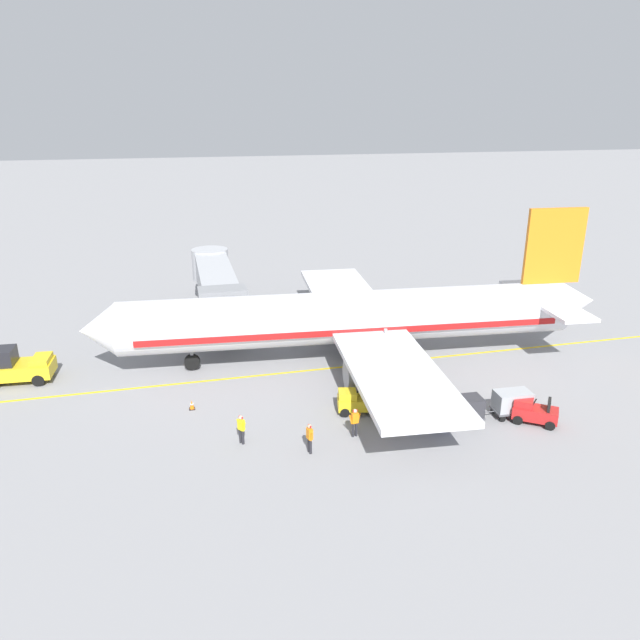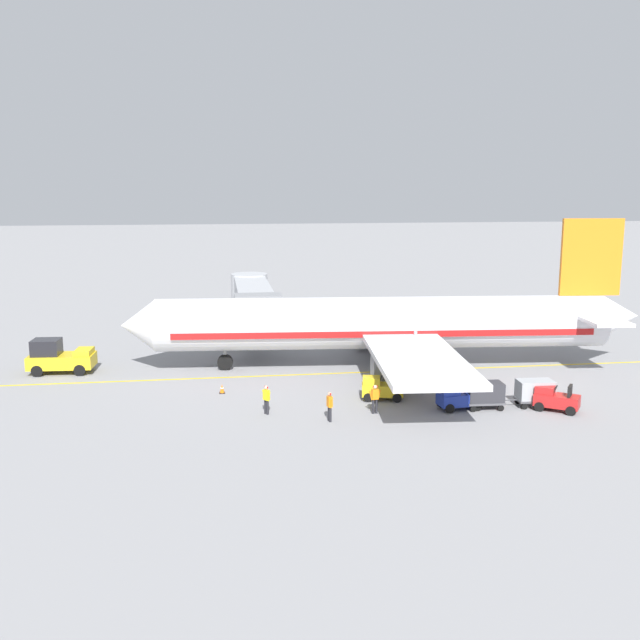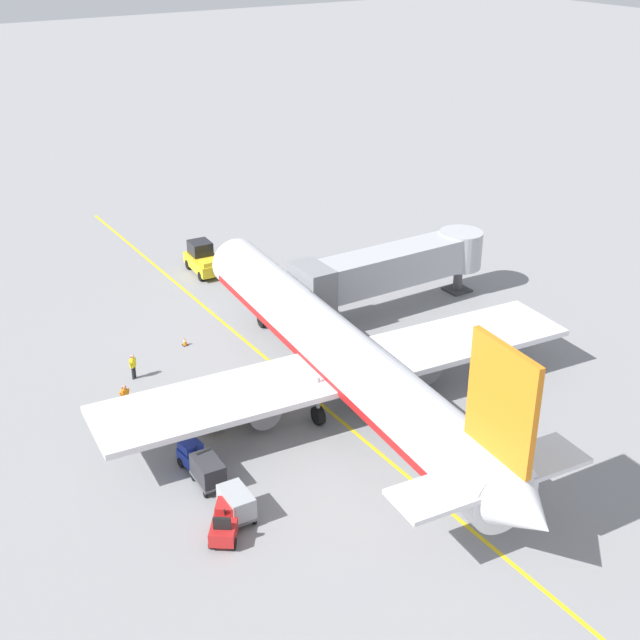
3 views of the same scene
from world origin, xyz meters
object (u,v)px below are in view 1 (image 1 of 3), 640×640
pushback_tractor (15,366)px  ground_crew_loader (355,421)px  baggage_cart_second_in_train (512,401)px  ground_crew_marshaller (310,437)px  baggage_tug_spare (357,402)px  jet_bridge (216,283)px  ground_crew_wing_walker (241,428)px  safety_cone_nose_left (192,405)px  baggage_cart_front (464,408)px  baggage_tug_lead (438,414)px  baggage_tug_trailing (534,412)px  parked_airliner (354,318)px

pushback_tractor → ground_crew_loader: size_ratio=2.68×
baggage_cart_second_in_train → ground_crew_marshaller: bearing=94.8°
baggage_cart_second_in_train → baggage_tug_spare: bearing=73.3°
jet_bridge → pushback_tractor: jet_bridge is taller
jet_bridge → ground_crew_wing_walker: (-20.22, 0.39, -2.50)m
pushback_tractor → baggage_cart_second_in_train: (-12.21, -29.55, -0.15)m
jet_bridge → pushback_tractor: size_ratio=3.55×
jet_bridge → ground_crew_loader: (-20.99, -5.79, -2.50)m
ground_crew_wing_walker → safety_cone_nose_left: ground_crew_wing_walker is taller
baggage_cart_second_in_train → safety_cone_nose_left: size_ratio=4.96×
jet_bridge → baggage_cart_front: bearing=-149.5°
baggage_tug_lead → baggage_cart_front: baggage_tug_lead is taller
pushback_tractor → safety_cone_nose_left: 13.11m
jet_bridge → baggage_cart_front: size_ratio=5.49×
pushback_tractor → baggage_cart_front: (-12.25, -26.40, -0.15)m
baggage_cart_front → safety_cone_nose_left: (5.45, 15.22, -0.66)m
ground_crew_loader → baggage_cart_second_in_train: bearing=-89.9°
baggage_cart_front → baggage_tug_spare: bearing=64.6°
jet_bridge → baggage_tug_spare: size_ratio=5.98×
baggage_tug_lead → baggage_tug_trailing: same height
pushback_tractor → baggage_tug_spare: pushback_tractor is taller
baggage_cart_second_in_train → safety_cone_nose_left: 19.16m
baggage_cart_second_in_train → ground_crew_marshaller: 12.56m
baggage_tug_lead → safety_cone_nose_left: size_ratio=4.43×
parked_airliner → jet_bridge: parked_airliner is taller
baggage_cart_front → ground_crew_loader: 6.57m
jet_bridge → ground_crew_marshaller: 22.37m
pushback_tractor → baggage_cart_second_in_train: size_ratio=1.55×
ground_crew_wing_walker → baggage_tug_lead: bearing=-93.7°
baggage_tug_trailing → safety_cone_nose_left: 20.22m
safety_cone_nose_left → baggage_cart_second_in_train: bearing=-106.4°
baggage_tug_trailing → ground_crew_wing_walker: (1.79, 16.69, 0.24)m
baggage_cart_front → baggage_tug_lead: bearing=87.3°
baggage_tug_lead → baggage_tug_spare: 4.79m
parked_airliner → ground_crew_marshaller: 13.04m
ground_crew_marshaller → pushback_tractor: bearing=52.1°
baggage_tug_lead → ground_crew_loader: bearing=90.5°
safety_cone_nose_left → baggage_tug_trailing: bearing=-108.6°
baggage_tug_lead → baggage_cart_second_in_train: bearing=-90.5°
pushback_tractor → baggage_tug_trailing: pushback_tractor is taller
parked_airliner → safety_cone_nose_left: (-4.97, 11.73, -2.90)m
ground_crew_loader → safety_cone_nose_left: (5.42, 8.66, -0.66)m
jet_bridge → ground_crew_marshaller: jet_bridge is taller
parked_airliner → baggage_tug_trailing: parked_airliner is taller
parked_airliner → pushback_tractor: size_ratio=8.26×
parked_airliner → baggage_tug_spare: parked_airliner is taller
parked_airliner → ground_crew_wing_walker: bearing=136.1°
baggage_cart_second_in_train → ground_crew_loader: ground_crew_loader is taller
baggage_tug_spare → safety_cone_nose_left: (2.79, 9.62, -0.42)m
baggage_tug_spare → safety_cone_nose_left: 10.03m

